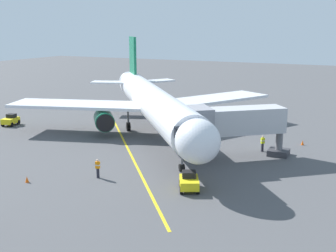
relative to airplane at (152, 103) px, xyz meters
name	(u,v)px	position (x,y,z in m)	size (l,w,h in m)	color
ground_plane	(167,131)	(-0.71, -2.70, -4.00)	(220.00, 220.00, 0.00)	#4C4C4F
apron_lead_in_line	(127,148)	(-0.18, 6.22, -4.00)	(0.24, 40.00, 0.01)	yellow
airplane	(152,103)	(0.00, 0.00, 0.00)	(32.07, 33.89, 11.50)	silver
jet_bridge	(228,122)	(-11.30, 5.32, -0.24)	(10.06, 8.84, 5.40)	#B7B7BC
ground_crew_marshaller	(98,168)	(-2.86, 15.45, -3.12)	(0.44, 0.31, 1.71)	#23232D
ground_crew_wing_walker	(263,143)	(-13.83, 1.14, -3.12)	(0.46, 0.46, 1.71)	#23232D
tug_near_nose	(11,120)	(19.63, 3.83, -3.30)	(2.00, 2.57, 1.50)	yellow
tug_portside	(189,182)	(-11.12, 14.52, -3.30)	(2.37, 2.73, 1.50)	yellow
safety_cone_nose_left	(303,143)	(-17.28, -3.33, -3.73)	(0.32, 0.32, 0.55)	#F2590F
safety_cone_nose_right	(27,179)	(1.92, 19.02, -3.73)	(0.32, 0.32, 0.55)	#F2590F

